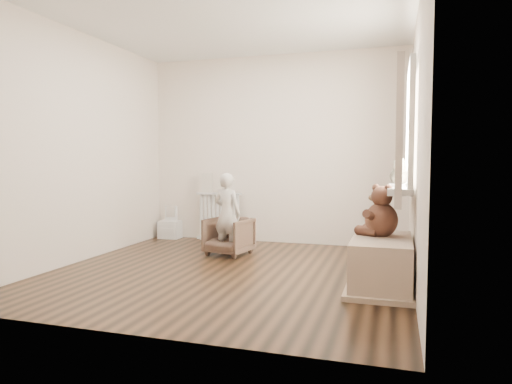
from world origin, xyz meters
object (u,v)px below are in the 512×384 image
(radiator, at_px, (219,213))
(teddy_bear, at_px, (381,213))
(armchair, at_px, (229,236))
(child, at_px, (227,214))
(toy_vanity, at_px, (170,220))
(plush_cat, at_px, (399,176))
(toy_bench, at_px, (381,266))

(radiator, xyz_separation_m, teddy_bear, (2.29, -1.75, 0.28))
(armchair, height_order, teddy_bear, teddy_bear)
(child, height_order, teddy_bear, child)
(radiator, height_order, armchair, radiator)
(toy_vanity, bearing_deg, plush_cat, -22.57)
(armchair, height_order, child, child)
(toy_bench, height_order, plush_cat, plush_cat)
(radiator, bearing_deg, armchair, -61.75)
(radiator, height_order, teddy_bear, teddy_bear)
(plush_cat, bearing_deg, armchair, 177.13)
(armchair, relative_size, child, 0.51)
(child, relative_size, toy_bench, 1.01)
(child, distance_m, teddy_bear, 1.99)
(toy_vanity, bearing_deg, teddy_bear, -29.28)
(radiator, xyz_separation_m, plush_cat, (2.44, -1.36, 0.61))
(teddy_bear, bearing_deg, toy_bench, -59.82)
(armchair, height_order, toy_bench, armchair)
(plush_cat, bearing_deg, teddy_bear, -100.68)
(child, xyz_separation_m, toy_bench, (1.82, -0.90, -0.31))
(child, height_order, toy_bench, child)
(radiator, height_order, child, child)
(plush_cat, bearing_deg, child, 178.51)
(radiator, xyz_separation_m, child, (0.48, -0.94, 0.12))
(toy_vanity, relative_size, child, 0.49)
(toy_vanity, height_order, teddy_bear, teddy_bear)
(armchair, bearing_deg, toy_bench, -15.42)
(child, bearing_deg, plush_cat, 179.91)
(toy_vanity, bearing_deg, child, -36.03)
(armchair, bearing_deg, plush_cat, -1.48)
(toy_vanity, relative_size, plush_cat, 1.60)
(radiator, distance_m, plush_cat, 2.86)
(armchair, xyz_separation_m, child, (0.00, -0.05, 0.28))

